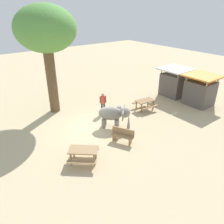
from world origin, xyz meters
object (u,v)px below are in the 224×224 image
Objects in this scene: market_stall_white at (174,83)px; market_stall_orange at (200,91)px; feed_bucket at (119,108)px; person_handler at (103,102)px; picnic_table_far at (145,103)px; picnic_table_near at (83,152)px; shade_tree_main at (46,31)px; elephant at (114,114)px; wooden_bench at (123,135)px.

market_stall_white is 1.00× the size of market_stall_orange.
feed_bucket is (-0.56, -5.94, -0.98)m from market_stall_white.
person_handler is 0.99× the size of picnic_table_far.
picnic_table_far is at bearing -82.11° from market_stall_white.
picnic_table_near is at bearing -86.72° from market_stall_orange.
picnic_table_near is at bearing -74.15° from market_stall_white.
shade_tree_main is 4.67× the size of picnic_table_far.
elephant is 8.04m from market_stall_white.
wooden_bench reaches higher than picnic_table_far.
shade_tree_main is at bearing -121.51° from market_stall_orange.
market_stall_orange is at bearing 58.49° from shade_tree_main.
market_stall_orange is (2.01, 4.25, 0.55)m from picnic_table_far.
elephant is at bearing 23.15° from shade_tree_main.
shade_tree_main is 12.67m from market_stall_orange.
person_handler is 4.21m from wooden_bench.
picnic_table_far is at bearing -115.32° from market_stall_orange.
market_stall_orange reaches higher than elephant.
shade_tree_main is at bearing -109.45° from market_stall_white.
wooden_bench reaches higher than feed_bucket.
picnic_table_near is 5.84× the size of feed_bucket.
feed_bucket is at bearing -118.04° from market_stall_orange.
wooden_bench is at bearing -66.55° from elephant.
market_stall_orange is (2.60, 0.00, 0.00)m from market_stall_white.
market_stall_orange is at bearing 86.74° from person_handler.
person_handler is 0.64× the size of market_stall_white.
person_handler is at bearing -115.66° from market_stall_orange.
shade_tree_main reaches higher than picnic_table_far.
picnic_table_near is at bearing -12.18° from shade_tree_main.
person_handler is 0.64× the size of market_stall_orange.
wooden_bench is 8.68m from market_stall_orange.
feed_bucket is at bearing -64.14° from wooden_bench.
shade_tree_main is at bearing -111.55° from person_handler.
wooden_bench is (1.76, -0.70, -0.48)m from elephant.
shade_tree_main reaches higher than market_stall_white.
shade_tree_main is 7.66m from feed_bucket.
elephant reaches higher than picnic_table_near.
person_handler reaches higher than picnic_table_near.
person_handler is 1.57m from feed_bucket.
person_handler is 0.21× the size of shade_tree_main.
wooden_bench is 9.19m from market_stall_white.
feed_bucket is at bearing 98.59° from person_handler.
person_handler is at bearing -103.82° from feed_bucket.
picnic_table_near is 11.93m from market_stall_white.
market_stall_white is at bearing 13.68° from picnic_table_far.
elephant is at bearing -80.72° from market_stall_white.
wooden_bench is at bearing -36.72° from feed_bucket.
picnic_table_far is at bearing 54.37° from shade_tree_main.
picnic_table_near is 7.69m from picnic_table_far.
market_stall_white is (-1.30, 7.94, 0.19)m from elephant.
wooden_bench is 5.04m from picnic_table_far.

